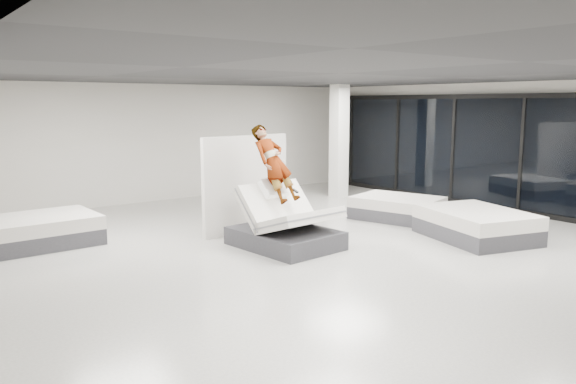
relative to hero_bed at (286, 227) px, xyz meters
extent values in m
plane|color=beige|center=(0.62, -0.78, -0.39)|extent=(14.00, 14.00, 0.00)
plane|color=#262628|center=(0.62, -0.78, 2.81)|extent=(14.00, 14.00, 0.00)
cube|color=beige|center=(0.62, 6.22, 1.21)|extent=(12.00, 0.04, 3.20)
cube|color=beige|center=(6.62, -0.78, 1.21)|extent=(0.04, 14.00, 3.20)
cube|color=#37373C|center=(0.00, 0.03, -0.22)|extent=(1.62, 2.05, 0.34)
cube|color=white|center=(-0.03, 0.28, 0.37)|extent=(1.51, 0.93, 0.86)
cube|color=slate|center=(-0.03, 0.28, 0.37)|extent=(1.52, 0.81, 0.75)
cube|color=white|center=(0.04, -0.39, 0.19)|extent=(1.53, 1.11, 0.49)
cube|color=slate|center=(0.04, -0.39, 0.19)|extent=(1.55, 1.08, 0.32)
cube|color=white|center=(-0.03, 0.34, 0.70)|extent=(0.56, 0.41, 0.38)
imported|color=slate|center=(-0.03, 0.33, 0.85)|extent=(0.74, 1.64, 1.20)
cube|color=black|center=(0.22, 0.00, 0.66)|extent=(0.06, 0.15, 0.08)
cube|color=silver|center=(0.14, 1.59, 0.62)|extent=(2.22, 0.42, 2.03)
cube|color=#37373C|center=(3.65, 0.57, -0.25)|extent=(1.91, 2.23, 0.28)
cube|color=white|center=(3.65, 0.57, 0.01)|extent=(1.91, 2.23, 0.24)
cube|color=#37373C|center=(3.44, -1.73, -0.23)|extent=(2.09, 2.46, 0.32)
cube|color=white|center=(3.44, -1.73, 0.06)|extent=(2.09, 2.46, 0.26)
cube|color=#37373C|center=(-3.69, 2.93, -0.24)|extent=(2.11, 1.62, 0.31)
cube|color=white|center=(-3.69, 2.93, 0.04)|extent=(2.11, 1.62, 0.26)
cube|color=white|center=(4.62, 3.72, 1.21)|extent=(0.40, 0.40, 3.20)
cube|color=#202735|center=(6.52, -0.78, 1.06)|extent=(0.06, 13.40, 2.80)
cube|color=black|center=(6.52, -0.78, -0.33)|extent=(0.12, 13.40, 0.12)
cube|color=black|center=(6.52, -0.78, 2.47)|extent=(0.12, 13.40, 0.12)
cube|color=black|center=(6.52, -0.78, 1.06)|extent=(0.09, 0.08, 2.80)
cube|color=black|center=(6.52, 1.22, 1.06)|extent=(0.09, 0.08, 2.80)
cube|color=black|center=(6.52, 3.22, 1.06)|extent=(0.09, 0.08, 2.80)
cube|color=black|center=(6.52, 5.22, 1.06)|extent=(0.09, 0.08, 2.80)
camera|label=1|loc=(-6.09, -8.28, 2.30)|focal=35.00mm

